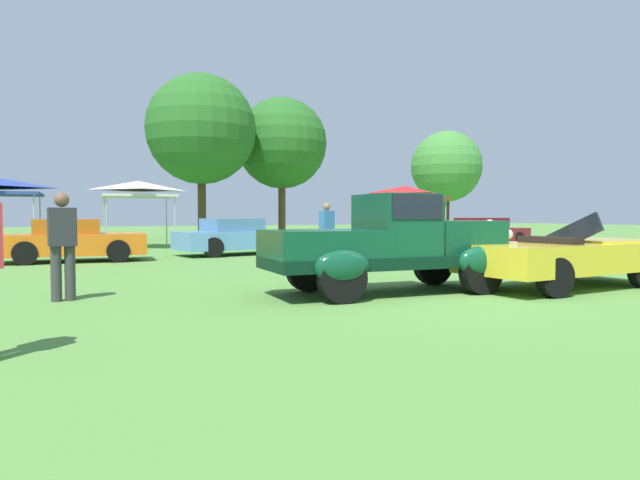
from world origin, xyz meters
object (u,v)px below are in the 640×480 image
object	(u,v)px
neighbor_convertible	(567,256)
show_car_yellow	(410,236)
spectator_between_cars	(327,230)
show_car_orange	(72,241)
show_car_skyblue	(236,237)
show_car_burgundy	(484,233)
feature_pickup_truck	(392,243)
spectator_by_row	(62,243)
canopy_tent_center_field	(138,188)
canopy_tent_right_field	(405,192)

from	to	relation	value
neighbor_convertible	show_car_yellow	xyz separation A→B (m)	(2.17, 8.99, 0.02)
spectator_between_cars	show_car_orange	bearing A→B (deg)	158.30
show_car_orange	show_car_yellow	xyz separation A→B (m)	(10.78, -0.73, 0.00)
show_car_skyblue	show_car_burgundy	world-z (taller)	same
neighbor_convertible	spectator_between_cars	world-z (taller)	spectator_between_cars
feature_pickup_truck	show_car_skyblue	xyz separation A→B (m)	(-0.20, 10.07, -0.27)
neighbor_convertible	spectator_by_row	size ratio (longest dim) A/B	2.56
spectator_by_row	canopy_tent_center_field	size ratio (longest dim) A/B	0.60
show_car_skyblue	show_car_yellow	world-z (taller)	same
show_car_yellow	spectator_by_row	size ratio (longest dim) A/B	2.74
show_car_orange	spectator_between_cars	world-z (taller)	spectator_between_cars
show_car_burgundy	feature_pickup_truck	bearing A→B (deg)	-134.96
show_car_orange	canopy_tent_center_field	xyz separation A→B (m)	(2.37, 6.35, 1.82)
spectator_by_row	show_car_skyblue	bearing A→B (deg)	60.66
show_car_skyblue	canopy_tent_right_field	distance (m)	10.66
spectator_by_row	canopy_tent_right_field	world-z (taller)	canopy_tent_right_field
show_car_orange	show_car_yellow	bearing A→B (deg)	-3.88
neighbor_convertible	show_car_burgundy	xyz separation A→B (m)	(6.69, 10.69, 0.02)
feature_pickup_truck	spectator_between_cars	world-z (taller)	feature_pickup_truck
feature_pickup_truck	show_car_burgundy	bearing A→B (deg)	45.04
neighbor_convertible	spectator_between_cars	size ratio (longest dim) A/B	2.56
show_car_skyblue	spectator_between_cars	bearing A→B (deg)	-64.25
feature_pickup_truck	show_car_burgundy	size ratio (longest dim) A/B	1.09
neighbor_convertible	spectator_between_cars	xyz separation A→B (m)	(-1.84, 7.02, 0.34)
spectator_by_row	canopy_tent_center_field	world-z (taller)	canopy_tent_center_field
spectator_between_cars	show_car_yellow	bearing A→B (deg)	26.10
show_car_burgundy	neighbor_convertible	bearing A→B (deg)	-122.03
show_car_orange	spectator_between_cars	distance (m)	7.30
spectator_by_row	spectator_between_cars	bearing A→B (deg)	37.89
spectator_between_cars	canopy_tent_right_field	xyz separation A→B (m)	(7.65, 8.31, 1.51)
show_car_skyblue	show_car_burgundy	size ratio (longest dim) A/B	1.04
show_car_orange	show_car_yellow	distance (m)	10.81
show_car_skyblue	spectator_by_row	world-z (taller)	spectator_by_row
spectator_between_cars	feature_pickup_truck	bearing A→B (deg)	-103.61
feature_pickup_truck	show_car_orange	world-z (taller)	feature_pickup_truck
show_car_yellow	spectator_between_cars	world-z (taller)	spectator_between_cars
show_car_orange	canopy_tent_right_field	distance (m)	15.58
show_car_burgundy	canopy_tent_center_field	size ratio (longest dim) A/B	1.45
feature_pickup_truck	neighbor_convertible	bearing A→B (deg)	-9.83
feature_pickup_truck	canopy_tent_center_field	distance (m)	15.82
canopy_tent_center_field	spectator_between_cars	bearing A→B (deg)	-64.02
show_car_yellow	spectator_between_cars	bearing A→B (deg)	-153.90
spectator_between_cars	canopy_tent_center_field	distance (m)	10.18
show_car_yellow	canopy_tent_right_field	xyz separation A→B (m)	(3.64, 6.35, 1.82)
feature_pickup_truck	canopy_tent_right_field	distance (m)	17.45
show_car_skyblue	show_car_yellow	xyz separation A→B (m)	(5.77, -1.67, 0.00)
spectator_by_row	canopy_tent_right_field	xyz separation A→B (m)	(14.40, 13.57, 1.51)
neighbor_convertible	canopy_tent_right_field	size ratio (longest dim) A/B	1.44
neighbor_convertible	show_car_orange	world-z (taller)	neighbor_convertible
show_car_orange	canopy_tent_right_field	bearing A→B (deg)	21.27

